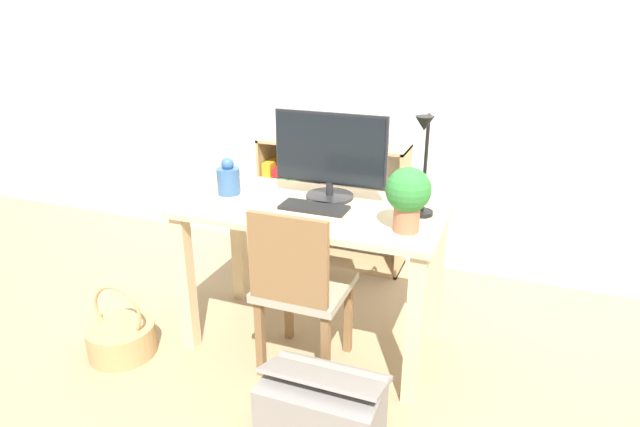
% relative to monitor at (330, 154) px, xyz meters
% --- Properties ---
extents(ground_plane, '(10.00, 10.00, 0.00)m').
position_rel_monitor_xyz_m(ground_plane, '(-0.04, -0.14, -0.98)').
color(ground_plane, '#997F5B').
extents(wall_back, '(8.00, 0.05, 2.60)m').
position_rel_monitor_xyz_m(wall_back, '(-0.04, 0.97, 0.32)').
color(wall_back, silver).
rests_on(wall_back, ground_plane).
extents(desk, '(1.25, 0.64, 0.75)m').
position_rel_monitor_xyz_m(desk, '(-0.04, -0.14, -0.38)').
color(desk, '#D8BC8C').
rests_on(desk, ground_plane).
extents(monitor, '(0.56, 0.23, 0.42)m').
position_rel_monitor_xyz_m(monitor, '(0.00, 0.00, 0.00)').
color(monitor, '#232326').
rests_on(monitor, desk).
extents(keyboard, '(0.32, 0.13, 0.02)m').
position_rel_monitor_xyz_m(keyboard, '(-0.02, -0.17, -0.22)').
color(keyboard, black).
rests_on(keyboard, desk).
extents(vase, '(0.11, 0.11, 0.19)m').
position_rel_monitor_xyz_m(vase, '(-0.49, -0.12, -0.15)').
color(vase, '#33598C').
rests_on(vase, desk).
extents(desk_lamp, '(0.10, 0.19, 0.47)m').
position_rel_monitor_xyz_m(desk_lamp, '(0.47, -0.12, 0.06)').
color(desk_lamp, black).
rests_on(desk_lamp, desk).
extents(potted_plant, '(0.19, 0.19, 0.28)m').
position_rel_monitor_xyz_m(potted_plant, '(0.44, -0.27, -0.06)').
color(potted_plant, '#9E6647').
rests_on(potted_plant, desk).
extents(chair, '(0.40, 0.40, 0.84)m').
position_rel_monitor_xyz_m(chair, '(-0.00, -0.38, -0.52)').
color(chair, '#9E937F').
rests_on(chair, ground_plane).
extents(bookshelf, '(0.97, 0.28, 0.83)m').
position_rel_monitor_xyz_m(bookshelf, '(-0.44, 0.79, -0.58)').
color(bookshelf, tan).
rests_on(bookshelf, ground_plane).
extents(basket, '(0.33, 0.33, 0.38)m').
position_rel_monitor_xyz_m(basket, '(-0.89, -0.58, -0.89)').
color(basket, tan).
rests_on(basket, ground_plane).
extents(storage_box, '(0.48, 0.33, 0.34)m').
position_rel_monitor_xyz_m(storage_box, '(0.25, -0.76, -0.83)').
color(storage_box, gray).
rests_on(storage_box, ground_plane).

